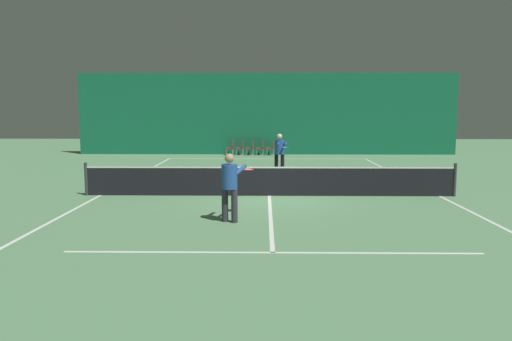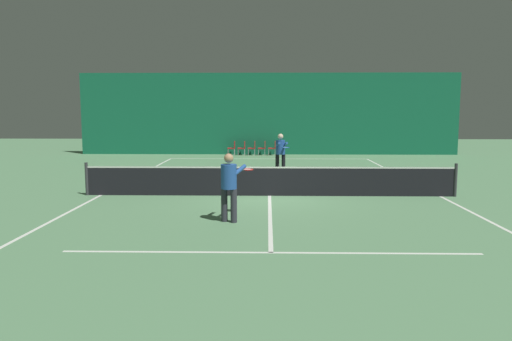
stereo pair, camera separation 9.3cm
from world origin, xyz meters
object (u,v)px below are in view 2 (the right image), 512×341
Objects in this scene: courtside_chair_0 at (233,147)px; courtside_chair_1 at (243,147)px; player_far at (281,151)px; courtside_chair_3 at (263,147)px; tennis_net at (270,180)px; courtside_chair_4 at (273,147)px; player_near at (230,182)px; courtside_chair_2 at (253,147)px.

courtside_chair_0 is 1.00× the size of courtside_chair_1.
player_far is 2.06× the size of courtside_chair_0.
courtside_chair_3 is (1.22, 0.00, 0.00)m from courtside_chair_1.
tennis_net is at bearing 8.77° from courtside_chair_0.
courtside_chair_3 and courtside_chair_4 have the same top height.
tennis_net is 7.00× the size of player_near.
player_far is 2.06× the size of courtside_chair_4.
player_near is 17.78m from courtside_chair_1.
courtside_chair_0 and courtside_chair_4 have the same top height.
player_far is at bearing 15.10° from player_near.
player_far is 8.77m from courtside_chair_2.
tennis_net is 6.93× the size of player_far.
courtside_chair_3 is 0.61m from courtside_chair_4.
courtside_chair_4 is at bearing 90.00° from courtside_chair_3.
courtside_chair_1 is 1.00× the size of courtside_chair_2.
tennis_net is at bearing 1.37° from courtside_chair_3.
player_near is (-1.01, -3.71, 0.49)m from tennis_net.
tennis_net reaches higher than courtside_chair_4.
courtside_chair_1 is at bearing -176.65° from player_far.
player_far reaches higher than courtside_chair_0.
tennis_net is 14.14m from courtside_chair_1.
courtside_chair_0 is at bearing -172.88° from player_far.
courtside_chair_4 is (0.61, 0.00, 0.00)m from courtside_chair_3.
courtside_chair_2 is (1.22, 0.00, 0.00)m from courtside_chair_0.
courtside_chair_4 is at bearing 90.00° from courtside_chair_1.
courtside_chair_2 is at bearing 24.27° from player_near.
courtside_chair_1 is 1.00× the size of courtside_chair_4.
courtside_chair_3 is (1.83, 0.00, 0.00)m from courtside_chair_0.
tennis_net is at bearing 3.86° from courtside_chair_2.
courtside_chair_1 is 1.83m from courtside_chair_4.
courtside_chair_0 is at bearing 28.20° from player_near.
courtside_chair_0 is at bearing 98.77° from tennis_net.
courtside_chair_3 is at bearing -90.00° from courtside_chair_4.
courtside_chair_0 is at bearing -90.00° from courtside_chair_1.
player_far reaches higher than tennis_net.
courtside_chair_0 is 1.00× the size of courtside_chair_4.
player_far is at bearing 1.49° from courtside_chair_4.
player_near is 2.04× the size of courtside_chair_1.
player_far is 8.65m from courtside_chair_4.
tennis_net is at bearing -1.12° from courtside_chair_4.
courtside_chair_1 is (-0.55, 17.77, -0.51)m from player_near.
courtside_chair_4 is (2.44, 0.00, 0.00)m from courtside_chair_0.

